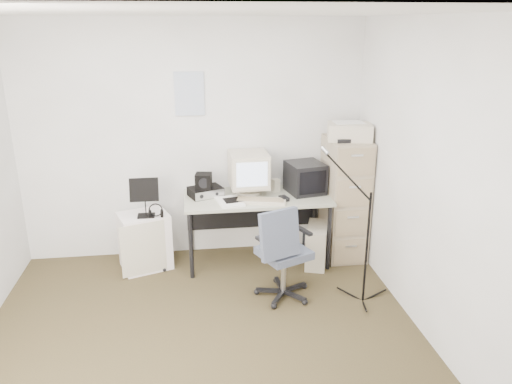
{
  "coord_description": "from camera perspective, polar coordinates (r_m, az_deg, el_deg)",
  "views": [
    {
      "loc": [
        -0.05,
        -3.38,
        2.44
      ],
      "look_at": [
        0.55,
        0.95,
        0.95
      ],
      "focal_mm": 35.0,
      "sensor_mm": 36.0,
      "label": 1
    }
  ],
  "objects": [
    {
      "name": "printer",
      "position": [
        5.19,
        10.65,
        6.79
      ],
      "size": [
        0.49,
        0.39,
        0.17
      ],
      "primitive_type": "cube",
      "rotation": [
        0.0,
        0.0,
        -0.23
      ],
      "color": "beige",
      "rests_on": "filing_cabinet"
    },
    {
      "name": "desk_speaker",
      "position": [
        5.3,
        2.25,
        0.78
      ],
      "size": [
        0.1,
        0.1,
        0.14
      ],
      "primitive_type": "cube",
      "rotation": [
        0.0,
        0.0,
        0.44
      ],
      "color": "beige",
      "rests_on": "desk"
    },
    {
      "name": "keyboard",
      "position": [
        4.99,
        0.52,
        -1.03
      ],
      "size": [
        0.53,
        0.29,
        0.03
      ],
      "primitive_type": "cube",
      "rotation": [
        0.0,
        0.0,
        -0.24
      ],
      "color": "beige",
      "rests_on": "desk"
    },
    {
      "name": "filing_cabinet",
      "position": [
        5.43,
        10.06,
        -0.72
      ],
      "size": [
        0.4,
        0.6,
        1.3
      ],
      "primitive_type": "cube",
      "color": "tan",
      "rests_on": "floor"
    },
    {
      "name": "side_cart",
      "position": [
        5.31,
        -12.58,
        -5.47
      ],
      "size": [
        0.58,
        0.52,
        0.59
      ],
      "primitive_type": "cube",
      "rotation": [
        0.0,
        0.0,
        0.34
      ],
      "color": "white",
      "rests_on": "floor"
    },
    {
      "name": "wall_back",
      "position": [
        5.31,
        -7.19,
        5.75
      ],
      "size": [
        3.6,
        0.02,
        2.5
      ],
      "primitive_type": "cube",
      "color": "white",
      "rests_on": "ground"
    },
    {
      "name": "music_stand",
      "position": [
        5.06,
        -12.59,
        -0.55
      ],
      "size": [
        0.31,
        0.21,
        0.41
      ],
      "primitive_type": "cube",
      "rotation": [
        0.0,
        0.0,
        -0.24
      ],
      "color": "black",
      "rests_on": "side_cart"
    },
    {
      "name": "wall_calendar",
      "position": [
        5.21,
        -7.63,
        11.07
      ],
      "size": [
        0.3,
        0.02,
        0.44
      ],
      "primitive_type": "cube",
      "color": "white",
      "rests_on": "wall_back"
    },
    {
      "name": "wall_front",
      "position": [
        1.98,
        -5.15,
        -18.32
      ],
      "size": [
        3.6,
        0.02,
        2.5
      ],
      "primitive_type": "cube",
      "color": "white",
      "rests_on": "ground"
    },
    {
      "name": "crt_tv",
      "position": [
        5.27,
        5.63,
        1.66
      ],
      "size": [
        0.42,
        0.43,
        0.32
      ],
      "primitive_type": "cube",
      "rotation": [
        0.0,
        0.0,
        0.2
      ],
      "color": "black",
      "rests_on": "desk"
    },
    {
      "name": "office_chair",
      "position": [
        4.59,
        3.21,
        -6.75
      ],
      "size": [
        0.7,
        0.7,
        0.92
      ],
      "primitive_type": "cube",
      "rotation": [
        0.0,
        0.0,
        0.41
      ],
      "color": "slate",
      "rests_on": "floor"
    },
    {
      "name": "wall_right",
      "position": [
        4.03,
        19.85,
        0.5
      ],
      "size": [
        0.02,
        3.6,
        2.5
      ],
      "primitive_type": "cube",
      "color": "white",
      "rests_on": "ground"
    },
    {
      "name": "radio_speaker",
      "position": [
        5.12,
        -6.01,
        1.26
      ],
      "size": [
        0.18,
        0.17,
        0.16
      ],
      "primitive_type": "cube",
      "rotation": [
        0.0,
        0.0,
        -0.17
      ],
      "color": "black",
      "rests_on": "radio_receiver"
    },
    {
      "name": "radio_receiver",
      "position": [
        5.19,
        -5.78,
        0.04
      ],
      "size": [
        0.39,
        0.33,
        0.09
      ],
      "primitive_type": "cube",
      "rotation": [
        0.0,
        0.0,
        0.35
      ],
      "color": "black",
      "rests_on": "desk"
    },
    {
      "name": "mouse",
      "position": [
        5.06,
        3.22,
        -0.73
      ],
      "size": [
        0.1,
        0.13,
        0.04
      ],
      "primitive_type": "cube",
      "rotation": [
        0.0,
        0.0,
        0.28
      ],
      "color": "black",
      "rests_on": "desk"
    },
    {
      "name": "desk",
      "position": [
        5.3,
        0.12,
        -4.22
      ],
      "size": [
        1.5,
        0.7,
        0.73
      ],
      "primitive_type": "cube",
      "color": "gray",
      "rests_on": "floor"
    },
    {
      "name": "crt_monitor",
      "position": [
        5.2,
        -0.84,
        2.16
      ],
      "size": [
        0.41,
        0.43,
        0.43
      ],
      "primitive_type": "cube",
      "rotation": [
        0.0,
        0.0,
        0.03
      ],
      "color": "beige",
      "rests_on": "desk"
    },
    {
      "name": "pc_tower",
      "position": [
        5.33,
        6.95,
        -6.03
      ],
      "size": [
        0.34,
        0.5,
        0.43
      ],
      "primitive_type": "cube",
      "rotation": [
        0.0,
        0.0,
        -0.32
      ],
      "color": "beige",
      "rests_on": "floor"
    },
    {
      "name": "mic_stand",
      "position": [
        4.52,
        12.69,
        -4.43
      ],
      "size": [
        0.03,
        0.03,
        1.38
      ],
      "primitive_type": "cylinder",
      "rotation": [
        0.0,
        0.0,
        2.12
      ],
      "color": "black",
      "rests_on": "floor"
    },
    {
      "name": "floor",
      "position": [
        4.17,
        -5.98,
        -17.19
      ],
      "size": [
        3.6,
        3.6,
        0.01
      ],
      "primitive_type": "cube",
      "color": "#382E1F",
      "rests_on": "ground"
    },
    {
      "name": "ceiling",
      "position": [
        3.38,
        -7.5,
        19.69
      ],
      "size": [
        3.6,
        3.6,
        0.01
      ],
      "primitive_type": "cube",
      "color": "white",
      "rests_on": "ground"
    },
    {
      "name": "papers",
      "position": [
        4.99,
        -3.01,
        -1.1
      ],
      "size": [
        0.29,
        0.36,
        0.02
      ],
      "primitive_type": "cube",
      "rotation": [
        0.0,
        0.0,
        0.18
      ],
      "color": "white",
      "rests_on": "desk"
    },
    {
      "name": "headphones",
      "position": [
        5.07,
        -11.37,
        -2.34
      ],
      "size": [
        0.19,
        0.19,
        0.03
      ],
      "primitive_type": "torus",
      "rotation": [
        0.0,
        0.0,
        0.28
      ],
      "color": "black",
      "rests_on": "side_cart"
    }
  ]
}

